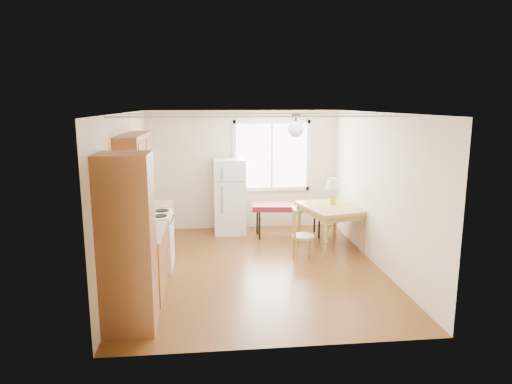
{
  "coord_description": "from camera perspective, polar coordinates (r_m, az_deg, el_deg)",
  "views": [
    {
      "loc": [
        -0.76,
        -7.04,
        2.65
      ],
      "look_at": [
        0.06,
        0.57,
        1.15
      ],
      "focal_mm": 32.0,
      "sensor_mm": 36.0,
      "label": 1
    }
  ],
  "objects": [
    {
      "name": "coffee_maker",
      "position": [
        6.02,
        -15.13,
        -4.95
      ],
      "size": [
        0.22,
        0.26,
        0.34
      ],
      "rotation": [
        0.0,
        0.0,
        -0.25
      ],
      "color": "black",
      "rests_on": "kitchen_run"
    },
    {
      "name": "refrigerator",
      "position": [
        9.35,
        -3.35,
        -0.54
      ],
      "size": [
        0.63,
        0.66,
        1.53
      ],
      "rotation": [
        0.0,
        0.0,
        0.0
      ],
      "color": "white",
      "rests_on": "ground"
    },
    {
      "name": "bench",
      "position": [
        9.16,
        4.02,
        -1.94
      ],
      "size": [
        1.48,
        0.69,
        0.66
      ],
      "rotation": [
        0.0,
        0.0,
        -0.12
      ],
      "color": "maroon",
      "rests_on": "ground"
    },
    {
      "name": "kettle",
      "position": [
        6.48,
        -15.38,
        -3.99
      ],
      "size": [
        0.14,
        0.14,
        0.26
      ],
      "color": "red",
      "rests_on": "kitchen_run"
    },
    {
      "name": "pendant_light",
      "position": [
        7.59,
        5.0,
        7.93
      ],
      "size": [
        0.26,
        0.26,
        0.4
      ],
      "color": "black",
      "rests_on": "room_shell"
    },
    {
      "name": "room_shell",
      "position": [
        7.22,
        0.01,
        -0.09
      ],
      "size": [
        4.6,
        5.6,
        2.62
      ],
      "color": "#4C2A0F",
      "rests_on": "ground"
    },
    {
      "name": "dining_table",
      "position": [
        8.54,
        9.37,
        -2.42
      ],
      "size": [
        1.2,
        1.43,
        0.78
      ],
      "rotation": [
        0.0,
        0.0,
        0.23
      ],
      "color": "olive",
      "rests_on": "ground"
    },
    {
      "name": "kitchen_run",
      "position": [
        6.72,
        -14.13,
        -4.86
      ],
      "size": [
        0.65,
        3.4,
        2.2
      ],
      "color": "brown",
      "rests_on": "ground"
    },
    {
      "name": "chair",
      "position": [
        7.84,
        5.32,
        -4.84
      ],
      "size": [
        0.39,
        0.39,
        0.88
      ],
      "rotation": [
        0.0,
        0.0,
        -0.02
      ],
      "color": "olive",
      "rests_on": "ground"
    },
    {
      "name": "table_lamp",
      "position": [
        8.62,
        9.6,
        0.84
      ],
      "size": [
        0.29,
        0.29,
        0.5
      ],
      "rotation": [
        0.0,
        0.0,
        -0.04
      ],
      "color": "gold",
      "rests_on": "dining_table"
    },
    {
      "name": "window_unit",
      "position": [
        9.67,
        1.98,
        4.55
      ],
      "size": [
        1.64,
        0.05,
        1.51
      ],
      "color": "white",
      "rests_on": "room_shell"
    }
  ]
}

